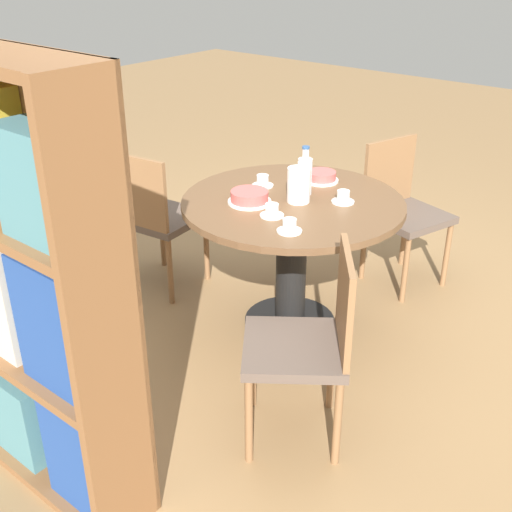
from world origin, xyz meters
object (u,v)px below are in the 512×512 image
water_bottle (305,175)px  cup_b (263,182)px  cup_c (343,198)px  cake_second (321,177)px  chair_a (157,216)px  cake_main (250,197)px  chair_c (402,208)px  cup_d (272,211)px  coffee_pot (298,184)px  chair_b (309,341)px  bookshelf (38,304)px  cup_a (289,227)px

water_bottle → cup_b: bearing=11.3°
cup_c → cake_second: bearing=-35.9°
chair_a → cake_main: size_ratio=3.96×
chair_c → cup_b: size_ratio=7.50×
cake_second → water_bottle: bearing=100.4°
cup_c → cup_d: (0.17, 0.37, 0.00)m
cup_c → cup_d: 0.41m
water_bottle → cup_c: water_bottle is taller
coffee_pot → chair_b: bearing=129.6°
cake_main → chair_a: bearing=-0.4°
chair_c → water_bottle: (0.20, 0.76, 0.37)m
coffee_pot → water_bottle: water_bottle is taller
coffee_pot → bookshelf: bearing=87.5°
cake_second → cup_b: cup_b is taller
chair_a → bookshelf: bearing=115.7°
chair_a → chair_b: same height
coffee_pot → chair_a: bearing=10.2°
bookshelf → cup_c: bearing=81.3°
coffee_pot → cup_a: 0.38m
chair_b → cup_d: 0.75m
cup_a → cup_c: size_ratio=1.00×
cup_c → cup_a: bearing=90.6°
cup_d → cup_b: bearing=-45.0°
bookshelf → cup_b: (0.22, -1.55, -0.02)m
chair_b → water_bottle: size_ratio=3.41×
cake_second → coffee_pot: bearing=103.4°
chair_a → cake_second: bearing=-156.2°
cake_second → cup_a: size_ratio=1.62×
chair_a → cake_second: (-0.83, -0.49, 0.30)m
chair_b → cup_a: 0.58m
cup_d → cake_main: bearing=-18.1°
chair_a → cup_c: bearing=-171.5°
chair_c → cup_b: bearing=167.8°
chair_a → cake_main: chair_a is taller
cup_d → cup_a: bearing=151.9°
bookshelf → cake_main: bookshelf is taller
water_bottle → cup_d: size_ratio=2.20×
cake_second → cup_d: (-0.09, 0.56, -0.00)m
cake_main → cake_second: 0.51m
cake_second → bookshelf: bearing=90.5°
chair_a → chair_b: (-1.46, 0.51, 0.00)m
chair_b → water_bottle: water_bottle is taller
chair_a → coffee_pot: (-0.91, -0.16, 0.37)m
chair_b → cup_c: 0.94m
cup_b → cup_c: bearing=-170.8°
cup_a → cup_b: same height
bookshelf → cup_c: bookshelf is taller
cup_c → cup_d: bearing=65.4°
chair_b → coffee_pot: bearing=-177.6°
bookshelf → cake_main: 1.32m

